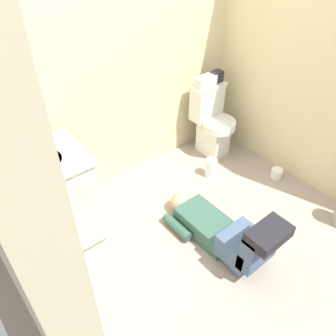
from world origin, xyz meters
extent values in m
cube|color=#A49586|center=(0.00, 0.00, -0.02)|extent=(3.06, 3.06, 0.04)
cube|color=beige|center=(0.00, 1.07, 1.20)|extent=(2.72, 0.08, 2.40)
cube|color=beige|center=(1.32, 0.00, 1.20)|extent=(0.08, 2.06, 2.40)
cube|color=silver|center=(0.93, 0.73, 0.19)|extent=(0.22, 0.30, 0.38)
cylinder|color=silver|center=(0.93, 0.67, 0.38)|extent=(0.35, 0.35, 0.08)
cube|color=silver|center=(0.93, 0.86, 0.55)|extent=(0.34, 0.17, 0.34)
cube|color=silver|center=(0.93, 0.86, 0.73)|extent=(0.36, 0.19, 0.03)
cube|color=beige|center=(-0.88, 0.66, 0.39)|extent=(0.56, 0.48, 0.78)
cube|color=silver|center=(-0.88, 0.66, 0.80)|extent=(0.60, 0.52, 0.04)
cylinder|color=silver|center=(-0.88, 0.64, 0.79)|extent=(0.28, 0.28, 0.05)
cube|color=beige|center=(-0.73, 0.41, 0.37)|extent=(0.26, 0.03, 0.66)
cylinder|color=silver|center=(-0.88, 0.80, 0.87)|extent=(0.02, 0.02, 0.10)
cube|color=#33594C|center=(0.08, -0.06, 0.09)|extent=(0.29, 0.52, 0.17)
sphere|color=tan|center=(0.08, 0.27, 0.10)|extent=(0.19, 0.19, 0.19)
cube|color=#43597A|center=(0.08, -0.42, 0.18)|extent=(0.31, 0.28, 0.20)
cube|color=#43597A|center=(0.08, -0.56, 0.30)|extent=(0.31, 0.12, 0.32)
cube|color=black|center=(0.08, -0.60, 0.47)|extent=(0.31, 0.19, 0.09)
cylinder|color=#33594C|center=(-0.11, 0.10, 0.06)|extent=(0.08, 0.30, 0.08)
cube|color=silver|center=(0.88, 0.86, 0.80)|extent=(0.22, 0.11, 0.10)
cube|color=#26262D|center=(1.03, 0.86, 0.81)|extent=(0.12, 0.09, 0.11)
cylinder|color=#3A9257|center=(-1.07, 0.78, 0.89)|extent=(0.06, 0.06, 0.13)
cylinder|color=#435EBD|center=(-0.98, 0.77, 0.87)|extent=(0.05, 0.05, 0.11)
cylinder|color=silver|center=(-0.93, 0.76, 0.89)|extent=(0.05, 0.05, 0.14)
cylinder|color=pink|center=(-0.85, 0.79, 0.89)|extent=(0.05, 0.05, 0.14)
cylinder|color=white|center=(0.63, 0.45, 0.10)|extent=(0.11, 0.11, 0.20)
cylinder|color=white|center=(1.12, 0.01, 0.05)|extent=(0.11, 0.11, 0.10)
camera|label=1|loc=(-1.36, -1.31, 2.24)|focal=36.32mm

